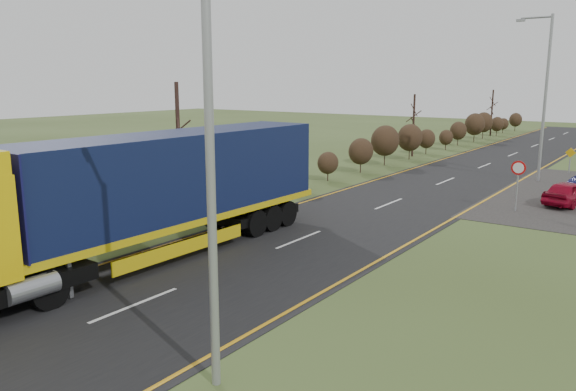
# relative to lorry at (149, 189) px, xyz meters

# --- Properties ---
(ground) EXTENTS (160.00, 160.00, 0.00)m
(ground) POSITION_rel_lorry_xyz_m (2.80, 0.93, -2.50)
(ground) COLOR #3A481E
(ground) RESTS_ON ground
(road) EXTENTS (8.00, 120.00, 0.02)m
(road) POSITION_rel_lorry_xyz_m (2.80, 10.93, -2.49)
(road) COLOR black
(road) RESTS_ON ground
(layby) EXTENTS (6.00, 18.00, 0.02)m
(layby) POSITION_rel_lorry_xyz_m (9.30, 20.93, -2.49)
(layby) COLOR #292724
(layby) RESTS_ON ground
(lane_markings) EXTENTS (7.52, 116.00, 0.01)m
(lane_markings) POSITION_rel_lorry_xyz_m (2.80, 10.62, -2.47)
(lane_markings) COLOR orange
(lane_markings) RESTS_ON road
(hedgerow) EXTENTS (2.24, 102.04, 6.05)m
(hedgerow) POSITION_rel_lorry_xyz_m (-3.20, 8.82, -0.88)
(hedgerow) COLOR black
(hedgerow) RESTS_ON ground
(lorry) EXTENTS (3.08, 15.86, 4.41)m
(lorry) POSITION_rel_lorry_xyz_m (0.00, 0.00, 0.00)
(lorry) COLOR black
(lorry) RESTS_ON ground
(car_red_hatchback) EXTENTS (2.15, 3.78, 1.21)m
(car_red_hatchback) POSITION_rel_lorry_xyz_m (10.15, 17.90, -1.90)
(car_red_hatchback) COLOR maroon
(car_red_hatchback) RESTS_ON ground
(streetlight_near) EXTENTS (1.73, 0.18, 8.08)m
(streetlight_near) POSITION_rel_lorry_xyz_m (7.31, -4.78, 1.92)
(streetlight_near) COLOR gray
(streetlight_near) RESTS_ON ground
(streetlight_mid) EXTENTS (2.11, 0.20, 9.96)m
(streetlight_mid) POSITION_rel_lorry_xyz_m (7.26, 24.44, 3.01)
(streetlight_mid) COLOR gray
(streetlight_mid) RESTS_ON ground
(speed_sign) EXTENTS (0.67, 0.10, 2.43)m
(speed_sign) POSITION_rel_lorry_xyz_m (8.38, 14.97, -0.79)
(speed_sign) COLOR gray
(speed_sign) RESTS_ON ground
(warning_board) EXTENTS (0.66, 0.11, 1.73)m
(warning_board) POSITION_rel_lorry_xyz_m (8.42, 28.82, -1.47)
(warning_board) COLOR gray
(warning_board) RESTS_ON ground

